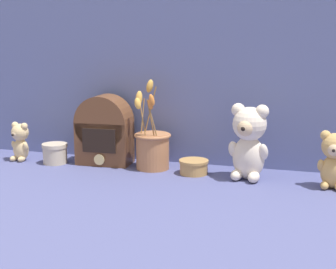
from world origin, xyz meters
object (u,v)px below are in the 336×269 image
Objects in this scene: teddy_bear_large at (249,141)px; decorative_tin_short at (194,167)px; teddy_bear_small at (20,141)px; vintage_radio at (104,131)px; flower_vase at (152,147)px; decorative_tin_tall at (55,153)px; teddy_bear_medium at (334,159)px.

teddy_bear_large is 0.21m from decorative_tin_short.
vintage_radio is at bearing 8.88° from teddy_bear_small.
decorative_tin_tall is at bearing -175.11° from flower_vase.
teddy_bear_large reaches higher than decorative_tin_tall.
flower_vase is (0.51, 0.03, 0.00)m from teddy_bear_small.
flower_vase reaches higher than teddy_bear_large.
teddy_bear_small is at bearing 178.39° from teddy_bear_medium.
teddy_bear_large reaches higher than decorative_tin_short.
decorative_tin_short is (0.16, -0.03, -0.05)m from flower_vase.
teddy_bear_large is 0.53m from vintage_radio.
decorative_tin_tall is 0.52m from decorative_tin_short.
teddy_bear_large is 0.35m from flower_vase.
teddy_bear_medium is 0.61m from flower_vase.
teddy_bear_small is 0.67m from decorative_tin_short.
vintage_radio is at bearing 174.54° from flower_vase.
teddy_bear_small is 0.15m from decorative_tin_tall.
teddy_bear_medium reaches higher than decorative_tin_short.
teddy_bear_medium is at bearing -4.77° from decorative_tin_short.
decorative_tin_tall is at bearing -164.45° from vintage_radio.
flower_vase is 3.36× the size of decorative_tin_tall.
decorative_tin_tall is (0.14, 0.00, -0.04)m from teddy_bear_small.
flower_vase reaches higher than decorative_tin_tall.
decorative_tin_short is at bearing 175.23° from teddy_bear_medium.
teddy_bear_medium is at bearing -1.90° from decorative_tin_tall.
teddy_bear_large is 1.38× the size of teddy_bear_medium.
teddy_bear_large is 0.80× the size of flower_vase.
vintage_radio is 2.72× the size of decorative_tin_tall.
flower_vase is 0.19m from vintage_radio.
teddy_bear_large is 0.27m from teddy_bear_medium.
teddy_bear_small is (-1.11, 0.03, -0.02)m from teddy_bear_medium.
teddy_bear_medium reaches higher than decorative_tin_tall.
flower_vase is 3.11× the size of decorative_tin_short.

